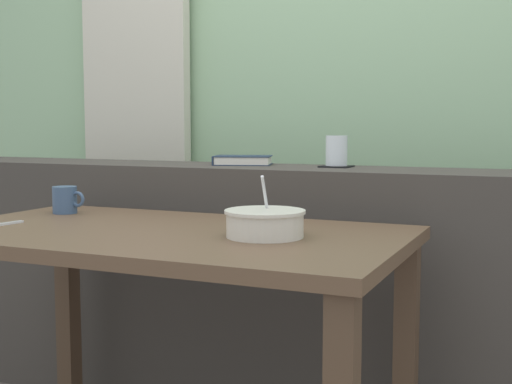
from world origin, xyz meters
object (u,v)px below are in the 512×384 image
at_px(breakfast_table, 166,270).
at_px(ceramic_mug, 65,200).
at_px(closed_book, 242,160).
at_px(juice_glass, 337,152).
at_px(soup_bowl, 265,224).
at_px(coaster_square, 336,166).

distance_m(breakfast_table, ceramic_mug, 0.52).
bearing_deg(closed_book, juice_glass, 0.32).
height_order(breakfast_table, ceramic_mug, ceramic_mug).
height_order(soup_bowl, ceramic_mug, soup_bowl).
distance_m(breakfast_table, closed_book, 0.74).
relative_size(juice_glass, closed_book, 0.44).
distance_m(juice_glass, soup_bowl, 0.70).
bearing_deg(coaster_square, ceramic_mug, -144.85).
relative_size(closed_book, soup_bowl, 1.16).
bearing_deg(breakfast_table, soup_bowl, 0.61).
relative_size(coaster_square, ceramic_mug, 0.88).
xyz_separation_m(soup_bowl, ceramic_mug, (-0.76, 0.17, 0.01)).
height_order(closed_book, soup_bowl, closed_book).
relative_size(juice_glass, ceramic_mug, 0.91).
xyz_separation_m(coaster_square, closed_book, (-0.35, -0.00, 0.01)).
distance_m(juice_glass, closed_book, 0.35).
xyz_separation_m(juice_glass, ceramic_mug, (-0.73, -0.51, -0.14)).
bearing_deg(closed_book, ceramic_mug, -126.52).
relative_size(breakfast_table, coaster_square, 12.63).
bearing_deg(juice_glass, ceramic_mug, -144.85).
height_order(breakfast_table, closed_book, closed_book).
height_order(juice_glass, ceramic_mug, juice_glass).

